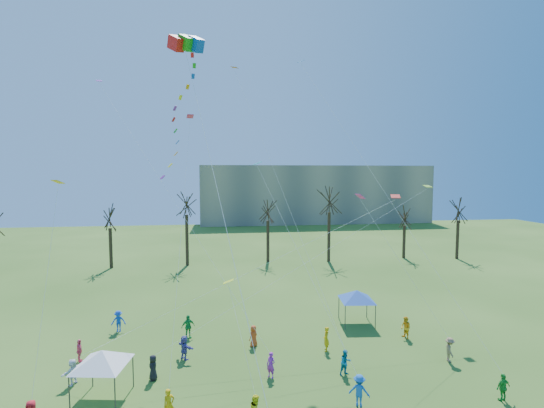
{
  "coord_description": "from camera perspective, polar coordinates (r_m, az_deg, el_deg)",
  "views": [
    {
      "loc": [
        -2.46,
        -17.36,
        12.78
      ],
      "look_at": [
        0.45,
        5.0,
        11.0
      ],
      "focal_mm": 25.0,
      "sensor_mm": 36.0,
      "label": 1
    }
  ],
  "objects": [
    {
      "name": "festival_crowd",
      "position": [
        26.71,
        -4.4,
        -22.05
      ],
      "size": [
        26.26,
        13.83,
        1.84
      ],
      "color": "red",
      "rests_on": "ground"
    },
    {
      "name": "distant_building",
      "position": [
        102.46,
        6.41,
        1.52
      ],
      "size": [
        60.0,
        14.0,
        15.0
      ],
      "primitive_type": "cube",
      "color": "gray",
      "rests_on": "ground"
    },
    {
      "name": "big_box_kite",
      "position": [
        24.41,
        -13.03,
        12.59
      ],
      "size": [
        3.41,
        7.58,
        22.95
      ],
      "color": "red",
      "rests_on": "ground"
    },
    {
      "name": "canopy_tent_blue",
      "position": [
        34.02,
        12.64,
        -13.27
      ],
      "size": [
        3.85,
        3.85,
        2.9
      ],
      "color": "#3F3F44",
      "rests_on": "ground"
    },
    {
      "name": "bare_tree_row",
      "position": [
        53.81,
        -1.3,
        -1.54
      ],
      "size": [
        68.75,
        7.55,
        11.32
      ],
      "color": "black",
      "rests_on": "ground"
    },
    {
      "name": "small_kites_aloft",
      "position": [
        28.47,
        -0.53,
        5.27
      ],
      "size": [
        29.27,
        15.92,
        33.46
      ],
      "color": "#FFAF0D",
      "rests_on": "ground"
    },
    {
      "name": "canopy_tent_white",
      "position": [
        25.01,
        -24.22,
        -20.35
      ],
      "size": [
        3.77,
        3.77,
        2.86
      ],
      "color": "#3F3F44",
      "rests_on": "ground"
    }
  ]
}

